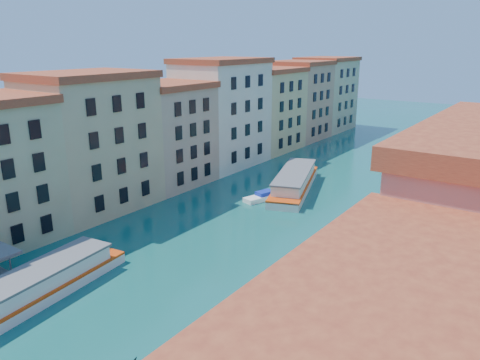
% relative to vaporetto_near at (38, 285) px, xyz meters
% --- Properties ---
extents(left_bank_palazzos, '(12.80, 128.40, 21.00)m').
position_rel_vaporetto_near_xyz_m(left_bank_palazzos, '(-16.36, 45.43, 8.38)').
color(left_bank_palazzos, '#C4B587').
rests_on(left_bank_palazzos, ground).
extents(quay, '(4.00, 140.00, 1.00)m').
position_rel_vaporetto_near_xyz_m(quay, '(31.64, 45.76, -0.82)').
color(quay, gray).
rests_on(quay, ground).
extents(mooring_poles_right, '(1.44, 54.24, 3.20)m').
position_rel_vaporetto_near_xyz_m(mooring_poles_right, '(28.74, 9.56, -0.02)').
color(mooring_poles_right, '#562E1D').
rests_on(mooring_poles_right, ground).
extents(vaporetto_near, '(6.82, 20.14, 2.94)m').
position_rel_vaporetto_near_xyz_m(vaporetto_near, '(0.00, 0.00, 0.00)').
color(vaporetto_near, white).
rests_on(vaporetto_near, ground).
extents(vaporetto_far, '(11.86, 22.47, 3.28)m').
position_rel_vaporetto_near_xyz_m(vaporetto_far, '(3.87, 44.86, 0.15)').
color(vaporetto_far, silver).
rests_on(vaporetto_far, ground).
extents(gondola_fore, '(3.29, 11.46, 2.30)m').
position_rel_vaporetto_near_xyz_m(gondola_fore, '(17.93, 3.13, -0.93)').
color(gondola_fore, black).
rests_on(gondola_fore, ground).
extents(gondola_far, '(4.72, 11.34, 1.66)m').
position_rel_vaporetto_near_xyz_m(gondola_far, '(23.46, 32.52, -0.98)').
color(gondola_far, black).
rests_on(gondola_far, ground).
extents(motorboat_mid, '(3.84, 6.72, 1.33)m').
position_rel_vaporetto_near_xyz_m(motorboat_mid, '(2.25, 37.50, -0.81)').
color(motorboat_mid, white).
rests_on(motorboat_mid, ground).
extents(motorboat_far, '(2.07, 6.38, 1.32)m').
position_rel_vaporetto_near_xyz_m(motorboat_far, '(10.77, 68.12, -0.81)').
color(motorboat_far, silver).
rests_on(motorboat_far, ground).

